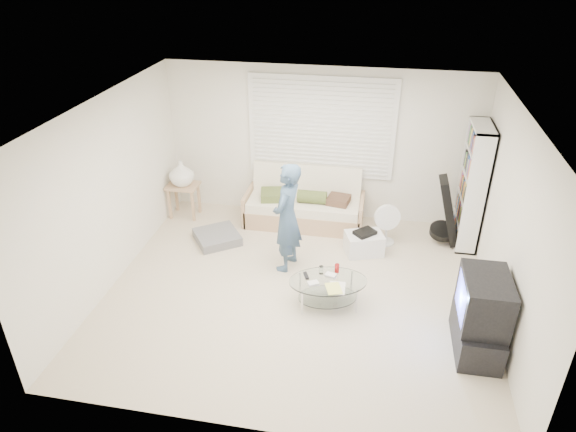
% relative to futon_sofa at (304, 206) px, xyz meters
% --- Properties ---
extents(ground, '(5.00, 5.00, 0.00)m').
position_rel_futon_sofa_xyz_m(ground, '(0.20, -1.87, -0.31)').
color(ground, beige).
rests_on(ground, ground).
extents(room_shell, '(5.02, 4.52, 2.51)m').
position_rel_futon_sofa_xyz_m(room_shell, '(0.20, -1.39, 1.32)').
color(room_shell, silver).
rests_on(room_shell, ground).
extents(window_blinds, '(2.32, 0.08, 1.62)m').
position_rel_futon_sofa_xyz_m(window_blinds, '(0.20, 0.33, 1.24)').
color(window_blinds, silver).
rests_on(window_blinds, ground).
extents(futon_sofa, '(1.92, 0.77, 0.94)m').
position_rel_futon_sofa_xyz_m(futon_sofa, '(0.00, 0.00, 0.00)').
color(futon_sofa, tan).
rests_on(futon_sofa, ground).
extents(grey_floor_pillow, '(0.87, 0.87, 0.14)m').
position_rel_futon_sofa_xyz_m(grey_floor_pillow, '(-1.24, -0.83, -0.24)').
color(grey_floor_pillow, slate).
rests_on(grey_floor_pillow, ground).
extents(side_table, '(0.51, 0.41, 1.01)m').
position_rel_futon_sofa_xyz_m(side_table, '(-2.02, -0.12, 0.44)').
color(side_table, tan).
rests_on(side_table, ground).
extents(bookshelf, '(0.30, 0.80, 1.89)m').
position_rel_futon_sofa_xyz_m(bookshelf, '(2.52, -0.13, 0.64)').
color(bookshelf, white).
rests_on(bookshelf, ground).
extents(guitar_case, '(0.44, 0.40, 1.06)m').
position_rel_futon_sofa_xyz_m(guitar_case, '(2.22, -0.23, 0.17)').
color(guitar_case, black).
rests_on(guitar_case, ground).
extents(floor_fan, '(0.41, 0.27, 0.67)m').
position_rel_futon_sofa_xyz_m(floor_fan, '(1.34, -0.40, 0.08)').
color(floor_fan, white).
rests_on(floor_fan, ground).
extents(storage_bin, '(0.64, 0.53, 0.38)m').
position_rel_futon_sofa_xyz_m(storage_bin, '(1.02, -0.75, -0.14)').
color(storage_bin, white).
rests_on(storage_bin, ground).
extents(tv_unit, '(0.50, 0.90, 0.98)m').
position_rel_futon_sofa_xyz_m(tv_unit, '(2.39, -2.56, 0.17)').
color(tv_unit, black).
rests_on(tv_unit, ground).
extents(coffee_table, '(1.11, 0.85, 0.49)m').
position_rel_futon_sofa_xyz_m(coffee_table, '(0.63, -2.07, -0.01)').
color(coffee_table, silver).
rests_on(coffee_table, ground).
extents(standing_person, '(0.50, 0.65, 1.59)m').
position_rel_futon_sofa_xyz_m(standing_person, '(-0.04, -1.31, 0.49)').
color(standing_person, '#35536C').
rests_on(standing_person, ground).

